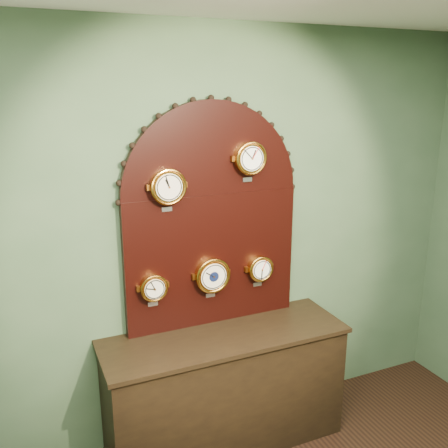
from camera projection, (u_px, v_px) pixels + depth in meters
name	position (u px, v px, depth m)	size (l,w,h in m)	color
wall_back	(209.00, 240.00, 3.33)	(4.00, 4.00, 0.00)	#415C3F
shop_counter	(225.00, 391.00, 3.36)	(1.60, 0.50, 0.80)	black
display_board	(212.00, 210.00, 3.22)	(1.26, 0.06, 1.53)	black
roman_clock	(168.00, 186.00, 2.99)	(0.23, 0.08, 0.28)	#C8842A
arabic_clock	(250.00, 158.00, 3.16)	(0.22, 0.08, 0.27)	#C8842A
hygrometer	(153.00, 287.00, 3.12)	(0.18, 0.08, 0.23)	#C8842A
barometer	(212.00, 275.00, 3.27)	(0.24, 0.08, 0.29)	#C8842A
tide_clock	(260.00, 268.00, 3.41)	(0.18, 0.08, 0.24)	#C8842A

